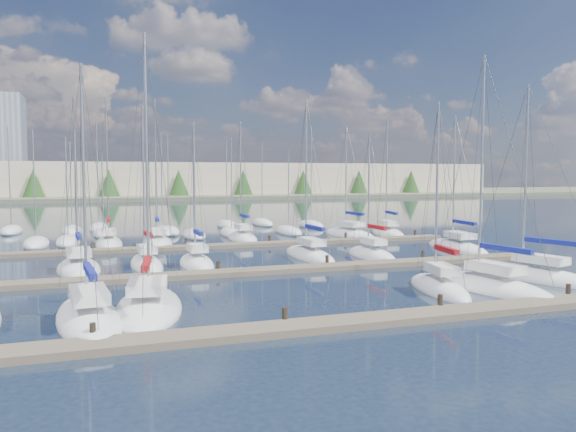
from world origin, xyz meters
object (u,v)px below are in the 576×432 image
object	(u,v)px
sailboat_o	(157,243)
sailboat_f	(533,276)
sailboat_b	(89,318)
sailboat_k	(309,255)
sailboat_j	(197,263)
sailboat_h	(79,268)
sailboat_e	(489,286)
sailboat_n	(109,243)
sailboat_q	(349,234)
sailboat_m	(457,248)
sailboat_p	(242,238)
sailboat_r	(388,233)
sailboat_d	(439,288)
sailboat_c	(149,308)
sailboat_l	(371,255)
sailboat_i	(146,264)

from	to	relation	value
sailboat_o	sailboat_f	size ratio (longest dim) A/B	1.10
sailboat_b	sailboat_k	bearing A→B (deg)	37.07
sailboat_b	sailboat_j	xyz separation A→B (m)	(7.37, 14.15, 0.01)
sailboat_h	sailboat_b	bearing A→B (deg)	-91.18
sailboat_e	sailboat_j	bearing A→B (deg)	127.23
sailboat_n	sailboat_k	size ratio (longest dim) A/B	1.07
sailboat_q	sailboat_b	xyz separation A→B (m)	(-26.56, -28.61, 0.00)
sailboat_m	sailboat_p	distance (m)	21.15
sailboat_m	sailboat_o	world-z (taller)	sailboat_o
sailboat_j	sailboat_p	bearing A→B (deg)	63.13
sailboat_r	sailboat_d	bearing A→B (deg)	-103.09
sailboat_k	sailboat_e	size ratio (longest dim) A/B	0.94
sailboat_j	sailboat_n	bearing A→B (deg)	111.33
sailboat_o	sailboat_q	bearing A→B (deg)	7.67
sailboat_n	sailboat_c	world-z (taller)	sailboat_n
sailboat_q	sailboat_k	xyz separation A→B (m)	(-9.92, -13.49, 0.02)
sailboat_h	sailboat_r	size ratio (longest dim) A/B	0.93
sailboat_n	sailboat_j	bearing A→B (deg)	-66.84
sailboat_n	sailboat_r	bearing A→B (deg)	0.70
sailboat_h	sailboat_k	xyz separation A→B (m)	(17.40, 0.52, 0.01)
sailboat_q	sailboat_e	distance (m)	28.93
sailboat_d	sailboat_l	bearing A→B (deg)	89.86
sailboat_c	sailboat_r	world-z (taller)	sailboat_c
sailboat_o	sailboat_f	bearing A→B (deg)	-46.48
sailboat_h	sailboat_q	bearing A→B (deg)	22.96
sailboat_h	sailboat_j	distance (m)	8.15
sailboat_c	sailboat_j	size ratio (longest dim) A/B	1.27
sailboat_l	sailboat_m	bearing A→B (deg)	8.92
sailboat_h	sailboat_i	xyz separation A→B (m)	(4.59, 0.13, 0.02)
sailboat_l	sailboat_p	xyz separation A→B (m)	(-6.76, 15.35, 0.00)
sailboat_q	sailboat_j	xyz separation A→B (m)	(-19.19, -14.46, 0.02)
sailboat_i	sailboat_p	xyz separation A→B (m)	(10.84, 14.24, -0.01)
sailboat_o	sailboat_e	bearing A→B (deg)	-55.29
sailboat_l	sailboat_p	world-z (taller)	sailboat_p
sailboat_d	sailboat_j	distance (m)	17.86
sailboat_q	sailboat_n	bearing A→B (deg)	173.78
sailboat_c	sailboat_o	world-z (taller)	sailboat_o
sailboat_r	sailboat_h	bearing A→B (deg)	-146.22
sailboat_c	sailboat_i	distance (m)	13.59
sailboat_i	sailboat_b	xyz separation A→B (m)	(-3.83, -14.73, -0.02)
sailboat_n	sailboat_f	bearing A→B (deg)	-45.42
sailboat_q	sailboat_d	xyz separation A→B (m)	(-7.64, -28.09, 0.02)
sailboat_q	sailboat_f	world-z (taller)	sailboat_f
sailboat_c	sailboat_o	xyz separation A→B (m)	(3.18, 26.23, 0.01)
sailboat_d	sailboat_b	distance (m)	18.92
sailboat_l	sailboat_k	size ratio (longest dim) A/B	0.79
sailboat_l	sailboat_r	bearing A→B (deg)	55.20
sailboat_i	sailboat_k	world-z (taller)	sailboat_k
sailboat_m	sailboat_q	bearing A→B (deg)	114.10
sailboat_i	sailboat_o	bearing A→B (deg)	77.72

